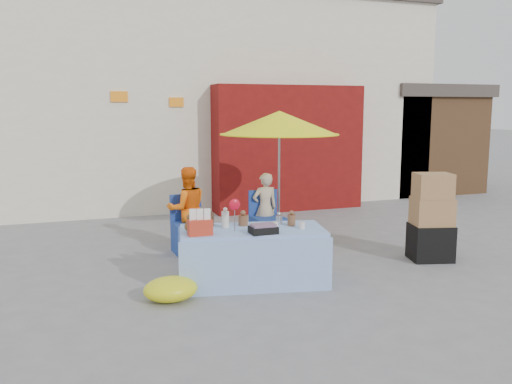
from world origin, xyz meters
name	(u,v)px	position (x,y,z in m)	size (l,w,h in m)	color
ground	(259,277)	(0.00, 0.00, 0.00)	(80.00, 80.00, 0.00)	slate
backdrop	(175,69)	(0.52, 7.52, 3.10)	(14.00, 8.00, 7.80)	silver
market_table	(252,255)	(-0.17, -0.20, 0.35)	(1.92, 1.18, 1.08)	#8DAEE2
chair_left	(190,235)	(-0.56, 1.48, 0.26)	(0.50, 0.49, 0.85)	navy
chair_right	(268,229)	(0.69, 1.48, 0.26)	(0.50, 0.49, 0.85)	navy
vendor_orange	(187,209)	(-0.56, 1.62, 0.63)	(0.62, 0.48, 1.27)	orange
vendor_beige	(265,208)	(0.69, 1.62, 0.56)	(0.41, 0.27, 1.13)	tan
umbrella	(279,123)	(0.99, 1.77, 1.89)	(1.90, 1.90, 2.09)	gray
box_stack	(432,220)	(2.55, -0.09, 0.57)	(0.66, 0.59, 1.24)	black
tarp_bundle	(171,289)	(-1.23, -0.48, 0.14)	(0.61, 0.49, 0.27)	yellow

